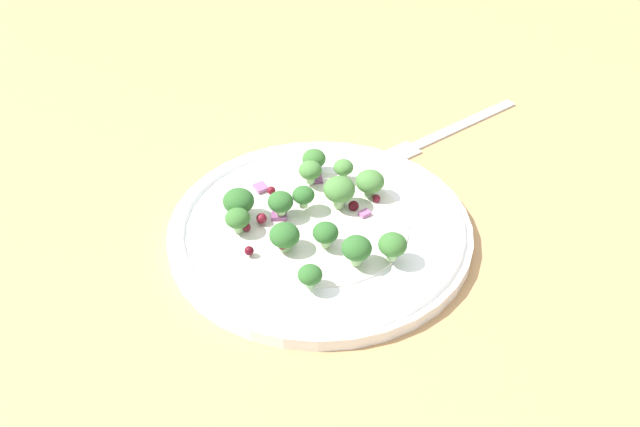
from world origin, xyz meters
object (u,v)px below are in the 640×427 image
plate (320,229)px  broccoli_floret_2 (285,236)px  fork (445,132)px  broccoli_floret_0 (300,195)px  broccoli_floret_1 (310,171)px

plate → broccoli_floret_2: 4.95cm
fork → plate: bearing=164.8°
plate → broccoli_floret_0: bearing=64.1°
fork → broccoli_floret_1: bearing=150.7°
broccoli_floret_0 → fork: 21.59cm
broccoli_floret_0 → broccoli_floret_1: 3.90cm
plate → fork: 21.75cm
broccoli_floret_0 → broccoli_floret_1: bearing=9.4°
plate → broccoli_floret_2: (-4.24, 1.49, 2.06)cm
broccoli_floret_2 → broccoli_floret_1: bearing=10.3°
fork → broccoli_floret_0: bearing=157.3°
plate → broccoli_floret_1: size_ratio=12.29×
broccoli_floret_0 → broccoli_floret_1: (3.85, 0.64, -0.06)cm
broccoli_floret_0 → broccoli_floret_2: same height
plate → broccoli_floret_0: 3.67cm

